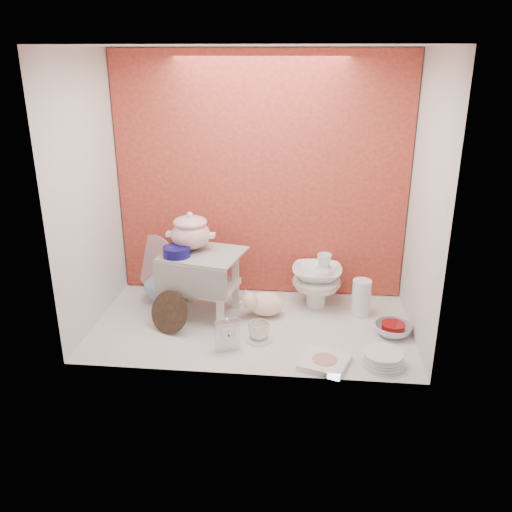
{
  "coord_description": "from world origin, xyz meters",
  "views": [
    {
      "loc": [
        0.3,
        -2.72,
        1.47
      ],
      "look_at": [
        0.02,
        0.02,
        0.42
      ],
      "focal_mm": 37.6,
      "sensor_mm": 36.0,
      "label": 1
    }
  ],
  "objects": [
    {
      "name": "gold_rim_teacup",
      "position": [
        0.05,
        -0.16,
        0.06
      ],
      "size": [
        0.15,
        0.15,
        0.09
      ],
      "primitive_type": "imported",
      "rotation": [
        0.0,
        0.0,
        -0.35
      ],
      "color": "white",
      "rests_on": "teacup_saucer"
    },
    {
      "name": "lattice_dish",
      "position": [
        0.41,
        -0.38,
        0.02
      ],
      "size": [
        0.28,
        0.28,
        0.03
      ],
      "primitive_type": "cube",
      "rotation": [
        0.0,
        0.0,
        -0.33
      ],
      "color": "white",
      "rests_on": "ground"
    },
    {
      "name": "mantel_clock",
      "position": [
        -0.1,
        -0.28,
        0.09
      ],
      "size": [
        0.13,
        0.09,
        0.18
      ],
      "primitive_type": "cube",
      "rotation": [
        0.0,
        0.0,
        0.37
      ],
      "color": "silver",
      "rests_on": "ground"
    },
    {
      "name": "step_stool",
      "position": [
        -0.3,
        0.14,
        0.19
      ],
      "size": [
        0.51,
        0.46,
        0.38
      ],
      "primitive_type": null,
      "rotation": [
        0.0,
        0.0,
        -0.22
      ],
      "color": "silver",
      "rests_on": "ground"
    },
    {
      "name": "crystal_bowl",
      "position": [
        0.79,
        -0.03,
        0.03
      ],
      "size": [
        0.23,
        0.23,
        0.06
      ],
      "primitive_type": "imported",
      "rotation": [
        0.0,
        0.0,
        0.12
      ],
      "color": "silver",
      "rests_on": "ground"
    },
    {
      "name": "cobalt_bowl",
      "position": [
        -0.44,
        0.07,
        0.41
      ],
      "size": [
        0.16,
        0.16,
        0.06
      ],
      "primitive_type": "cylinder",
      "rotation": [
        0.0,
        0.0,
        -0.03
      ],
      "color": "#0E0A51",
      "rests_on": "step_stool"
    },
    {
      "name": "plush_pig",
      "position": [
        0.07,
        0.13,
        0.08
      ],
      "size": [
        0.28,
        0.21,
        0.16
      ],
      "primitive_type": "ellipsoid",
      "rotation": [
        0.0,
        0.0,
        0.08
      ],
      "color": "beige",
      "rests_on": "ground"
    },
    {
      "name": "soup_tureen",
      "position": [
        -0.38,
        0.18,
        0.5
      ],
      "size": [
        0.34,
        0.34,
        0.23
      ],
      "primitive_type": null,
      "rotation": [
        0.0,
        0.0,
        0.28
      ],
      "color": "white",
      "rests_on": "step_stool"
    },
    {
      "name": "dinner_plate_stack",
      "position": [
        0.7,
        -0.35,
        0.04
      ],
      "size": [
        0.27,
        0.27,
        0.07
      ],
      "primitive_type": "cylinder",
      "rotation": [
        0.0,
        0.0,
        0.34
      ],
      "color": "white",
      "rests_on": "ground"
    },
    {
      "name": "niche_shell",
      "position": [
        0.0,
        0.18,
        0.93
      ],
      "size": [
        1.86,
        1.03,
        1.53
      ],
      "color": "#C54931",
      "rests_on": "ground"
    },
    {
      "name": "teacup_saucer",
      "position": [
        0.05,
        -0.16,
        0.01
      ],
      "size": [
        0.18,
        0.18,
        0.01
      ],
      "primitive_type": "cylinder",
      "rotation": [
        0.0,
        0.0,
        0.24
      ],
      "color": "white",
      "rests_on": "ground"
    },
    {
      "name": "ground",
      "position": [
        0.0,
        0.0,
        0.0
      ],
      "size": [
        1.8,
        1.8,
        0.0
      ],
      "primitive_type": "plane",
      "color": "silver",
      "rests_on": "ground"
    },
    {
      "name": "clear_glass_vase",
      "position": [
        0.63,
        0.2,
        0.11
      ],
      "size": [
        0.11,
        0.11,
        0.22
      ],
      "primitive_type": "cylinder",
      "rotation": [
        0.0,
        0.0,
        0.03
      ],
      "color": "silver",
      "rests_on": "ground"
    },
    {
      "name": "porcelain_tower",
      "position": [
        0.36,
        0.3,
        0.17
      ],
      "size": [
        0.33,
        0.33,
        0.34
      ],
      "primitive_type": null,
      "rotation": [
        0.0,
        0.0,
        -0.09
      ],
      "color": "white",
      "rests_on": "ground"
    },
    {
      "name": "floral_platter",
      "position": [
        -0.69,
        0.45,
        0.18
      ],
      "size": [
        0.36,
        0.21,
        0.37
      ],
      "primitive_type": null,
      "rotation": [
        0.0,
        0.0,
        -0.44
      ],
      "color": "silver",
      "rests_on": "ground"
    },
    {
      "name": "blue_white_vase",
      "position": [
        -0.58,
        0.28,
        0.13
      ],
      "size": [
        0.32,
        0.32,
        0.27
      ],
      "primitive_type": "imported",
      "rotation": [
        0.0,
        0.0,
        0.28
      ],
      "color": "white",
      "rests_on": "ground"
    },
    {
      "name": "lacquer_tray",
      "position": [
        -0.45,
        -0.11,
        0.11
      ],
      "size": [
        0.27,
        0.2,
        0.23
      ],
      "primitive_type": null,
      "rotation": [
        0.0,
        0.0,
        -0.43
      ],
      "color": "black",
      "rests_on": "ground"
    }
  ]
}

